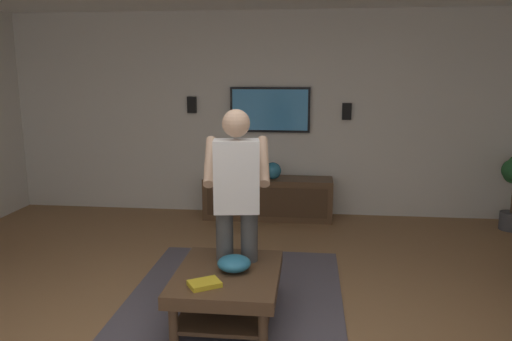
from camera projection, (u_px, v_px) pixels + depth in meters
The scene contains 12 objects.
wall_back_tv at pixel (267, 114), 6.64m from camera, with size 0.10×7.27×2.73m, color silver.
area_rug at pixel (232, 306), 4.06m from camera, with size 2.61×1.84×0.01m, color #514C56.
coffee_table at pixel (228, 284), 3.81m from camera, with size 1.00×0.80×0.40m.
media_console at pixel (268, 198), 6.52m from camera, with size 0.45×1.70×0.55m.
tv at pixel (270, 110), 6.53m from camera, with size 0.05×1.07×0.60m.
person_standing at pixel (237, 197), 3.92m from camera, with size 0.58×0.59×1.64m.
bowl at pixel (234, 263), 3.79m from camera, with size 0.26×0.26×0.12m, color teal.
remote_white at pixel (246, 258), 4.04m from camera, with size 0.15×0.04×0.02m, color white.
book at pixel (205, 284), 3.52m from camera, with size 0.22×0.16×0.04m, color gold.
vase_round at pixel (273, 171), 6.40m from camera, with size 0.22×0.22×0.22m, color teal.
wall_speaker_left at pixel (347, 111), 6.44m from camera, with size 0.06×0.12×0.22m, color black.
wall_speaker_right at pixel (192, 105), 6.65m from camera, with size 0.06×0.12×0.22m, color black.
Camera 1 is at (-3.10, -0.58, 1.91)m, focal length 34.25 mm.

